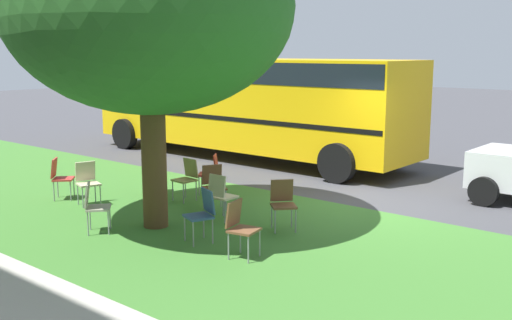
% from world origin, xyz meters
% --- Properties ---
extents(ground, '(80.00, 80.00, 0.00)m').
position_xyz_m(ground, '(0.00, 0.00, 0.00)').
color(ground, '#424247').
extents(grass_verge, '(48.00, 6.00, 0.01)m').
position_xyz_m(grass_verge, '(0.00, 3.20, 0.00)').
color(grass_verge, '#3D752D').
rests_on(grass_verge, ground).
extents(street_tree, '(4.92, 4.92, 5.65)m').
position_xyz_m(street_tree, '(1.98, 3.68, 3.82)').
color(street_tree, brown).
rests_on(street_tree, ground).
extents(chair_0, '(0.59, 0.59, 0.88)m').
position_xyz_m(chair_0, '(5.05, 3.66, 0.52)').
color(chair_0, '#B7332D').
rests_on(chair_0, ground).
extents(chair_1, '(0.58, 0.58, 0.88)m').
position_xyz_m(chair_1, '(2.93, 1.27, 0.52)').
color(chair_1, '#B7332D').
rests_on(chair_1, ground).
extents(chair_2, '(0.54, 0.54, 0.88)m').
position_xyz_m(chair_2, '(0.70, 3.78, 0.52)').
color(chair_2, '#335184').
rests_on(chair_2, ground).
extents(chair_3, '(0.42, 0.43, 0.88)m').
position_xyz_m(chair_3, '(1.32, 2.67, 0.52)').
color(chair_3, beige).
rests_on(chair_3, ground).
extents(chair_4, '(0.59, 0.59, 0.88)m').
position_xyz_m(chair_4, '(0.12, 2.38, 0.52)').
color(chair_4, brown).
rests_on(chair_4, ground).
extents(chair_5, '(0.59, 0.59, 0.88)m').
position_xyz_m(chair_5, '(3.91, 2.04, 0.52)').
color(chair_5, '#C64C1E').
rests_on(chair_5, ground).
extents(chair_6, '(0.45, 0.45, 0.88)m').
position_xyz_m(chair_6, '(2.93, 1.99, 0.52)').
color(chair_6, olive).
rests_on(chair_6, ground).
extents(chair_7, '(0.50, 0.49, 0.88)m').
position_xyz_m(chair_7, '(-0.27, 3.96, 0.52)').
color(chair_7, brown).
rests_on(chair_7, ground).
extents(chair_8, '(0.53, 0.52, 0.88)m').
position_xyz_m(chair_8, '(4.23, 3.54, 0.52)').
color(chair_8, beige).
rests_on(chair_8, ground).
extents(chair_9, '(0.57, 0.57, 0.88)m').
position_xyz_m(chair_9, '(2.01, 2.15, 0.52)').
color(chair_9, brown).
rests_on(chair_9, ground).
extents(chair_10, '(0.59, 0.59, 0.88)m').
position_xyz_m(chair_10, '(2.49, 4.62, 0.52)').
color(chair_10, '#ADA393').
rests_on(chair_10, ground).
extents(school_bus, '(10.40, 2.80, 2.88)m').
position_xyz_m(school_bus, '(5.42, -2.72, 1.76)').
color(school_bus, yellow).
rests_on(school_bus, ground).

